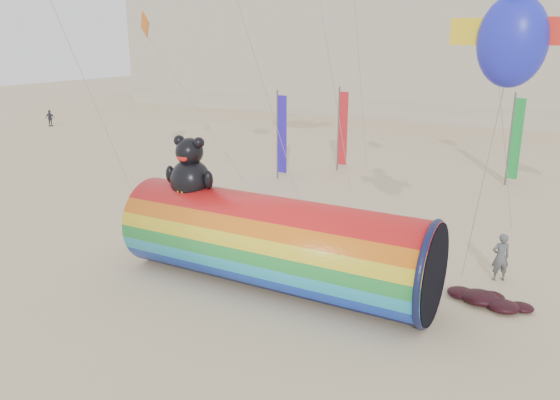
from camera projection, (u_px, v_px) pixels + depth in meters
The scene contains 6 objects.
ground at pixel (247, 273), 19.36m from camera, with size 160.00×160.00×0.00m, color #CCB58C.
hotel_building at pixel (376, 17), 60.52m from camera, with size 60.40×15.40×20.60m.
windsock_assembly at pixel (274, 240), 17.96m from camera, with size 10.59×3.22×4.88m.
kite_handler at pixel (501, 257), 18.59m from camera, with size 0.62×0.41×1.69m, color #505457.
fabric_bundle at pixel (487, 299), 17.04m from camera, with size 2.62×1.35×0.41m.
festival_banners at pixel (376, 134), 31.83m from camera, with size 12.69×5.09×5.20m.
Camera 1 is at (9.67, -15.01, 8.01)m, focal length 35.00 mm.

